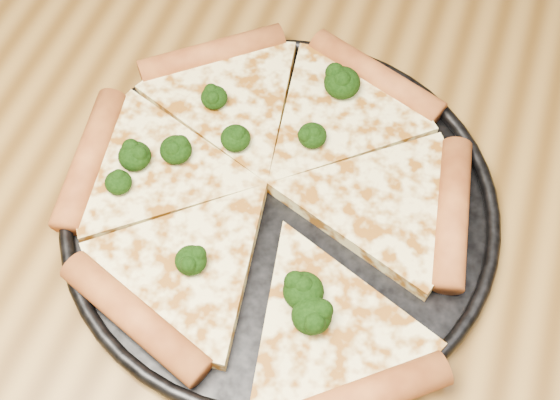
% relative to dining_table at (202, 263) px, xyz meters
% --- Properties ---
extents(dining_table, '(1.20, 0.90, 0.75)m').
position_rel_dining_table_xyz_m(dining_table, '(0.00, 0.00, 0.00)').
color(dining_table, brown).
rests_on(dining_table, ground).
extents(pizza_pan, '(0.35, 0.35, 0.02)m').
position_rel_dining_table_xyz_m(pizza_pan, '(0.07, 0.03, 0.10)').
color(pizza_pan, black).
rests_on(pizza_pan, dining_table).
extents(pizza, '(0.35, 0.37, 0.03)m').
position_rel_dining_table_xyz_m(pizza, '(0.06, 0.03, 0.11)').
color(pizza, '#FAEB99').
rests_on(pizza, pizza_pan).
extents(broccoli_florets, '(0.20, 0.24, 0.02)m').
position_rel_dining_table_xyz_m(broccoli_florets, '(0.04, 0.03, 0.12)').
color(broccoli_florets, black).
rests_on(broccoli_florets, pizza).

